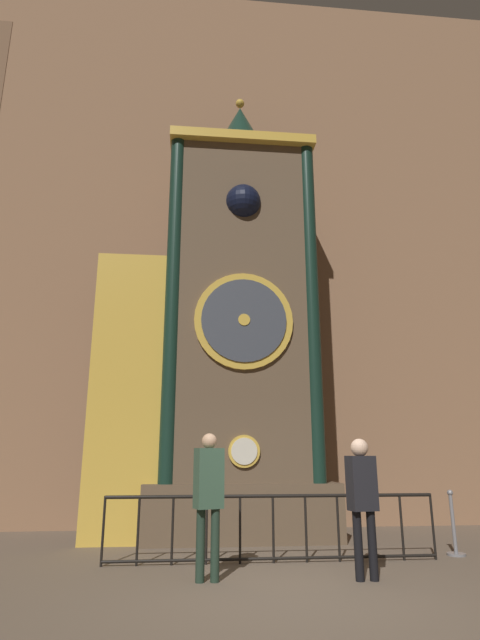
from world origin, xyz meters
name	(u,v)px	position (x,y,z in m)	size (l,w,h in m)	color
ground_plane	(304,598)	(0.00, 0.00, 0.00)	(28.00, 28.00, 0.00)	brown
cathedral_back_wall	(243,228)	(-0.09, 5.38, 6.89)	(24.00, 0.32, 13.79)	#936B4C
clock_tower	(221,334)	(-0.71, 3.88, 3.83)	(4.55, 1.81, 9.40)	brown
railing_fence	(273,524)	(-0.04, 1.80, 0.51)	(4.85, 0.05, 0.93)	black
visitor_near	(209,491)	(-1.02, 0.79, 1.05)	(0.39, 0.32, 1.75)	#213427
visitor_far	(362,492)	(0.93, 0.66, 1.03)	(0.37, 0.28, 1.69)	black
stanchion_post	(454,534)	(2.83, 2.06, 0.30)	(0.28, 0.28, 0.95)	gray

